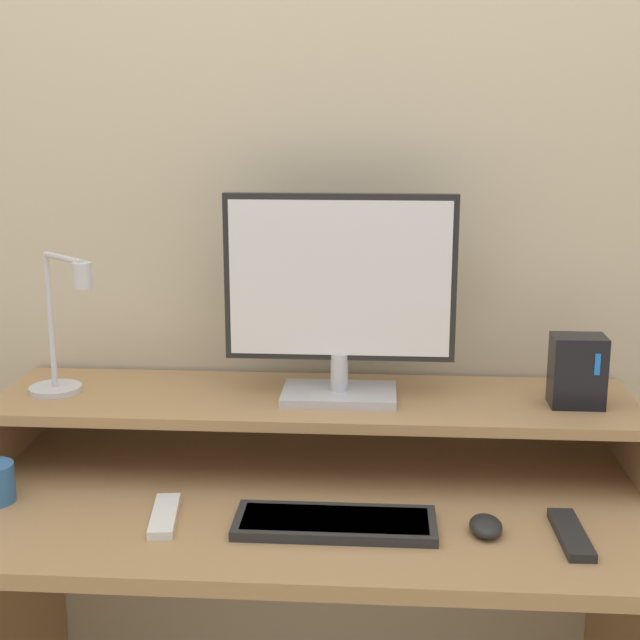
# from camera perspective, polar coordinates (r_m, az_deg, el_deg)

# --- Properties ---
(wall_back) EXTENTS (6.00, 0.05, 2.50)m
(wall_back) POSITION_cam_1_polar(r_m,az_deg,el_deg) (1.98, 0.08, 6.56)
(wall_back) COLOR beige
(wall_back) RESTS_ON ground_plane
(desk) EXTENTS (1.32, 0.67, 0.75)m
(desk) POSITION_cam_1_polar(r_m,az_deg,el_deg) (1.86, -0.74, -17.11)
(desk) COLOR #A87F51
(desk) RESTS_ON ground_plane
(monitor_shelf) EXTENTS (1.32, 0.33, 0.15)m
(monitor_shelf) POSITION_cam_1_polar(r_m,az_deg,el_deg) (1.87, -0.35, -5.48)
(monitor_shelf) COLOR #A87F51
(monitor_shelf) RESTS_ON desk
(monitor) EXTENTS (0.47, 0.15, 0.42)m
(monitor) POSITION_cam_1_polar(r_m,az_deg,el_deg) (1.79, 1.27, 1.69)
(monitor) COLOR #BCBCC1
(monitor) RESTS_ON monitor_shelf
(desk_lamp) EXTENTS (0.18, 0.17, 0.30)m
(desk_lamp) POSITION_cam_1_polar(r_m,az_deg,el_deg) (1.90, -16.19, -1.33)
(desk_lamp) COLOR silver
(desk_lamp) RESTS_ON monitor_shelf
(router_dock) EXTENTS (0.11, 0.08, 0.15)m
(router_dock) POSITION_cam_1_polar(r_m,az_deg,el_deg) (1.86, 16.15, -3.15)
(router_dock) COLOR black
(router_dock) RESTS_ON monitor_shelf
(keyboard) EXTENTS (0.36, 0.14, 0.02)m
(keyboard) POSITION_cam_1_polar(r_m,az_deg,el_deg) (1.63, 0.97, -12.83)
(keyboard) COLOR #282828
(keyboard) RESTS_ON desk
(mouse) EXTENTS (0.06, 0.08, 0.03)m
(mouse) POSITION_cam_1_polar(r_m,az_deg,el_deg) (1.63, 10.56, -12.83)
(mouse) COLOR black
(mouse) RESTS_ON desk
(remote_control) EXTENTS (0.07, 0.17, 0.02)m
(remote_control) POSITION_cam_1_polar(r_m,az_deg,el_deg) (1.68, -9.93, -12.25)
(remote_control) COLOR white
(remote_control) RESTS_ON desk
(remote_secondary) EXTENTS (0.05, 0.18, 0.02)m
(remote_secondary) POSITION_cam_1_polar(r_m,az_deg,el_deg) (1.65, 15.76, -13.07)
(remote_secondary) COLOR black
(remote_secondary) RESTS_ON desk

